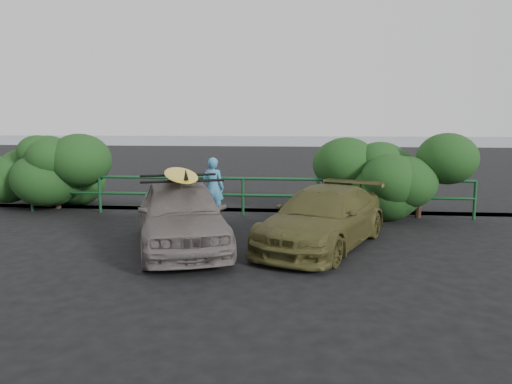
% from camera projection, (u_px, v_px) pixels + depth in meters
% --- Properties ---
extents(ground, '(80.00, 80.00, 0.00)m').
position_uv_depth(ground, '(149.00, 269.00, 8.64)').
color(ground, black).
extents(ocean, '(200.00, 200.00, 0.00)m').
position_uv_depth(ocean, '(288.00, 139.00, 67.70)').
color(ocean, slate).
rests_on(ocean, ground).
extents(guardrail, '(14.00, 0.08, 1.04)m').
position_uv_depth(guardrail, '(206.00, 196.00, 13.49)').
color(guardrail, '#134422').
rests_on(guardrail, ground).
extents(shrub_left, '(3.20, 2.40, 1.98)m').
position_uv_depth(shrub_left, '(45.00, 175.00, 14.31)').
color(shrub_left, '#1A4017').
rests_on(shrub_left, ground).
extents(shrub_right, '(3.20, 2.40, 2.11)m').
position_uv_depth(shrub_right, '(393.00, 176.00, 13.39)').
color(shrub_right, '#1A4017').
rests_on(shrub_right, ground).
extents(sedan, '(2.91, 4.42, 1.40)m').
position_uv_depth(sedan, '(181.00, 214.00, 9.90)').
color(sedan, '#635B59').
rests_on(sedan, ground).
extents(olive_vehicle, '(3.15, 4.45, 1.20)m').
position_uv_depth(olive_vehicle, '(323.00, 218.00, 10.07)').
color(olive_vehicle, '#494620').
rests_on(olive_vehicle, ground).
extents(man, '(0.63, 0.47, 1.59)m').
position_uv_depth(man, '(213.00, 188.00, 13.05)').
color(man, teal).
rests_on(man, ground).
extents(roof_rack, '(1.82, 1.54, 0.05)m').
position_uv_depth(roof_rack, '(180.00, 178.00, 9.79)').
color(roof_rack, black).
rests_on(roof_rack, sedan).
extents(surfboard, '(1.55, 2.99, 0.09)m').
position_uv_depth(surfboard, '(180.00, 174.00, 9.78)').
color(surfboard, gold).
rests_on(surfboard, roof_rack).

